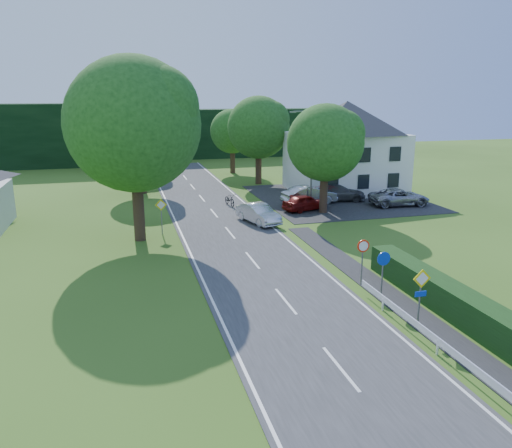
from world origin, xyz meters
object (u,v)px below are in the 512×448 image
object	(u,v)px
streetlight	(310,154)
parked_car_silver_a	(309,195)
motorcycle	(230,199)
parked_car_red	(305,202)
parked_car_grey	(337,192)
moving_car	(258,214)
parked_car_silver_b	(399,197)
parasol	(325,196)

from	to	relation	value
streetlight	parked_car_silver_a	distance (m)	3.85
motorcycle	parked_car_red	distance (m)	6.48
parked_car_grey	motorcycle	bearing A→B (deg)	104.66
parked_car_grey	moving_car	bearing A→B (deg)	140.37
parked_car_silver_b	moving_car	bearing A→B (deg)	105.37
motorcycle	parked_car_silver_a	size ratio (longest dim) A/B	0.42
parked_car_silver_b	parasol	bearing A→B (deg)	87.14
motorcycle	parked_car_grey	xyz separation A→B (m)	(9.68, -0.36, 0.20)
parked_car_red	parked_car_silver_b	xyz separation A→B (m)	(8.41, -0.30, 0.05)
streetlight	parasol	xyz separation A→B (m)	(1.26, -0.50, -3.44)
moving_car	parked_car_silver_b	distance (m)	13.41
streetlight	parked_car_silver_b	bearing A→B (deg)	-9.53
moving_car	parked_car_silver_b	world-z (taller)	same
streetlight	parked_car_silver_b	xyz separation A→B (m)	(7.69, -1.29, -3.72)
parked_car_silver_a	parked_car_grey	world-z (taller)	parked_car_silver_a
streetlight	parked_car_grey	bearing A→B (deg)	30.33
motorcycle	parked_car_grey	bearing A→B (deg)	-11.08
moving_car	parked_car_grey	size ratio (longest dim) A/B	0.86
parked_car_red	parasol	distance (m)	2.07
parked_car_grey	parked_car_silver_b	xyz separation A→B (m)	(4.27, -3.29, -0.02)
motorcycle	parked_car_red	bearing A→B (deg)	-40.14
parasol	parked_car_silver_a	bearing A→B (deg)	114.81
parked_car_silver_b	parasol	xyz separation A→B (m)	(-6.43, 0.79, 0.28)
moving_car	parked_car_silver_b	bearing A→B (deg)	-5.25
moving_car	parked_car_grey	bearing A→B (deg)	17.13
moving_car	parasol	world-z (taller)	parasol
motorcycle	parked_car_silver_b	distance (m)	14.42
motorcycle	parked_car_red	world-z (taller)	parked_car_red
moving_car	parked_car_red	world-z (taller)	moving_car
moving_car	parasol	xyz separation A→B (m)	(6.72, 3.40, 0.28)
motorcycle	parked_car_silver_a	world-z (taller)	parked_car_silver_a
parked_car_silver_a	parasol	xyz separation A→B (m)	(0.77, -1.67, 0.19)
moving_car	parked_car_silver_a	world-z (taller)	parked_car_silver_a
parasol	streetlight	bearing A→B (deg)	158.29
parked_car_red	parked_car_silver_b	world-z (taller)	parked_car_silver_b
streetlight	parked_car_grey	xyz separation A→B (m)	(3.42, 2.00, -3.70)
parked_car_grey	parasol	xyz separation A→B (m)	(-2.16, -2.50, 0.26)
motorcycle	parked_car_silver_b	bearing A→B (deg)	-23.62
streetlight	parasol	size ratio (longest dim) A/B	3.67
parked_car_silver_a	parked_car_silver_b	distance (m)	7.62
motorcycle	parked_car_grey	world-z (taller)	parked_car_grey
streetlight	parked_car_silver_b	size ratio (longest dim) A/B	1.58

